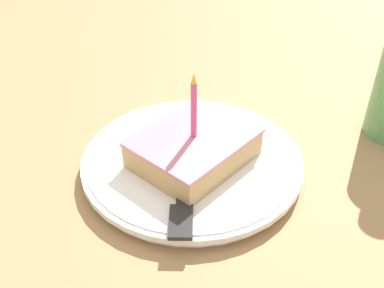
% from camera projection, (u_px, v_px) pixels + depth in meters
% --- Properties ---
extents(ground_plane, '(2.40, 2.40, 0.04)m').
position_uv_depth(ground_plane, '(162.00, 182.00, 0.56)').
color(ground_plane, '#9E754C').
rests_on(ground_plane, ground).
extents(plate, '(0.26, 0.26, 0.02)m').
position_uv_depth(plate, '(192.00, 161.00, 0.54)').
color(plate, white).
rests_on(plate, ground_plane).
extents(cake_slice, '(0.11, 0.13, 0.11)m').
position_uv_depth(cake_slice, '(194.00, 148.00, 0.52)').
color(cake_slice, tan).
rests_on(cake_slice, plate).
extents(fork, '(0.12, 0.14, 0.00)m').
position_uv_depth(fork, '(182.00, 190.00, 0.48)').
color(fork, '#262626').
rests_on(fork, plate).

